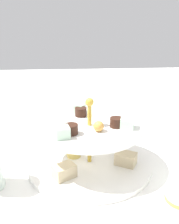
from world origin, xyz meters
The scene contains 3 objects.
ground_plane centered at (0.00, 0.00, 0.00)m, with size 2.40×2.40×0.00m, color white.
tiered_serving_stand centered at (0.00, 0.00, 0.05)m, with size 0.31×0.31×0.17m.
butter_knife_left centered at (0.13, -0.25, 0.00)m, with size 0.17×0.01×0.00m, color silver.
Camera 1 is at (0.04, 0.57, 0.35)m, focal length 42.43 mm.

